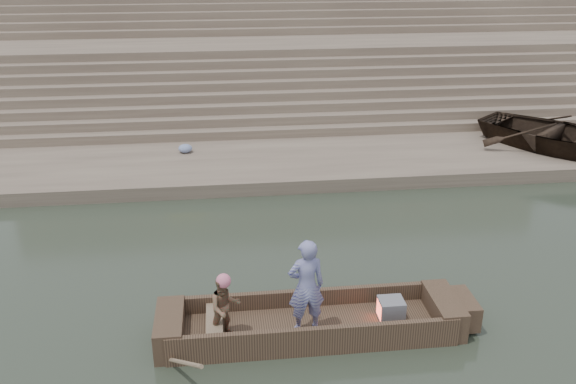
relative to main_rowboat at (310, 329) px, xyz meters
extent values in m
plane|color=#262E23|center=(2.36, 0.58, -0.11)|extent=(120.00, 120.00, 0.00)
cube|color=gray|center=(2.36, 8.58, 0.09)|extent=(32.00, 4.00, 0.40)
cube|color=gray|center=(2.36, 16.08, 1.29)|extent=(32.00, 3.00, 2.80)
cube|color=gray|center=(2.36, 23.08, 2.49)|extent=(32.00, 3.00, 5.20)
cube|color=gray|center=(2.36, 10.83, 0.24)|extent=(32.00, 0.50, 0.70)
cube|color=gray|center=(2.36, 11.33, 0.39)|extent=(32.00, 0.50, 1.00)
cube|color=gray|center=(2.36, 11.83, 0.54)|extent=(32.00, 0.50, 1.30)
cube|color=gray|center=(2.36, 12.33, 0.69)|extent=(32.00, 0.50, 1.60)
cube|color=gray|center=(2.36, 12.83, 0.84)|extent=(32.00, 0.50, 1.90)
cube|color=gray|center=(2.36, 13.33, 0.99)|extent=(32.00, 0.50, 2.20)
cube|color=gray|center=(2.36, 13.83, 1.14)|extent=(32.00, 0.50, 2.50)
cube|color=gray|center=(2.36, 14.33, 1.29)|extent=(32.00, 0.50, 2.80)
cube|color=gray|center=(2.36, 17.83, 1.44)|extent=(32.00, 0.50, 3.10)
cube|color=gray|center=(2.36, 18.33, 1.59)|extent=(32.00, 0.50, 3.40)
cube|color=gray|center=(2.36, 18.83, 1.74)|extent=(32.00, 0.50, 3.70)
cube|color=gray|center=(2.36, 19.33, 1.89)|extent=(32.00, 0.50, 4.00)
cube|color=gray|center=(2.36, 19.83, 2.04)|extent=(32.00, 0.50, 4.30)
cube|color=gray|center=(2.36, 20.33, 2.19)|extent=(32.00, 0.50, 4.60)
cube|color=gray|center=(2.36, 20.83, 2.34)|extent=(32.00, 0.50, 4.90)
cube|color=gray|center=(2.36, 21.33, 2.49)|extent=(32.00, 0.50, 5.20)
cube|color=brown|center=(0.00, 0.00, 0.00)|extent=(5.00, 1.30, 0.22)
cube|color=brown|center=(0.00, -0.62, 0.17)|extent=(5.20, 0.12, 0.56)
cube|color=brown|center=(0.00, 0.62, 0.17)|extent=(5.20, 0.12, 0.56)
cube|color=brown|center=(-2.55, 0.00, 0.19)|extent=(0.50, 1.30, 0.60)
cube|color=brown|center=(2.55, 0.00, 0.19)|extent=(0.50, 1.30, 0.60)
cube|color=brown|center=(2.95, 0.00, 0.21)|extent=(0.35, 0.90, 0.50)
cube|color=#937A5B|center=(-1.75, 0.00, 0.29)|extent=(0.30, 1.20, 0.08)
cylinder|color=#937A5B|center=(-2.40, -0.90, 0.19)|extent=(1.03, 2.10, 1.36)
sphere|color=pink|center=(-1.55, -0.18, 1.24)|extent=(0.26, 0.26, 0.26)
imported|color=navy|center=(-0.10, -0.16, 1.02)|extent=(0.71, 0.50, 1.82)
imported|color=#26734A|center=(-1.55, -0.18, 0.71)|extent=(0.68, 0.60, 1.19)
cube|color=slate|center=(1.53, 0.00, 0.31)|extent=(0.46, 0.42, 0.40)
cube|color=#E5593F|center=(1.32, 0.00, 0.31)|extent=(0.04, 0.34, 0.32)
imported|color=#2D2116|center=(9.35, 8.39, 0.81)|extent=(5.96, 6.16, 1.04)
ellipsoid|color=#3F5999|center=(-2.62, 9.50, 0.42)|extent=(0.44, 0.44, 0.26)
ellipsoid|color=#3F5999|center=(9.88, 9.64, 0.42)|extent=(0.44, 0.44, 0.26)
camera|label=1|loc=(-1.50, -9.39, 6.76)|focal=38.26mm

